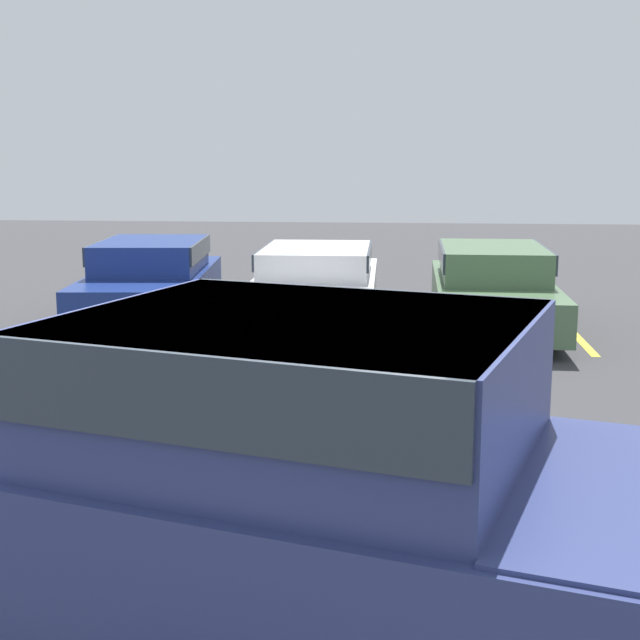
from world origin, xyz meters
TOP-DOWN VIEW (x-y plane):
  - ground_plane at (0.00, 0.00)m, footprint 60.00×60.00m
  - stall_stripe_a at (-4.34, 9.03)m, footprint 0.12×4.24m
  - stall_stripe_b at (-1.74, 9.03)m, footprint 0.12×4.24m
  - stall_stripe_c at (0.87, 9.03)m, footprint 0.12×4.24m
  - stall_stripe_d at (3.47, 9.03)m, footprint 0.12×4.24m
  - pickup_truck at (0.75, -0.50)m, footprint 6.47×3.73m
  - parked_sedan_a at (-2.99, 8.92)m, footprint 2.13×4.48m
  - parked_sedan_b at (-0.40, 9.05)m, footprint 1.92×4.65m
  - parked_sedan_c at (2.30, 8.87)m, footprint 1.75×4.72m
  - wheel_stop_curb at (-2.65, 11.72)m, footprint 1.71×0.20m

SIDE VIEW (x-z plane):
  - ground_plane at x=0.00m, z-range 0.00..0.00m
  - stall_stripe_a at x=-4.34m, z-range 0.00..0.01m
  - stall_stripe_b at x=-1.74m, z-range 0.00..0.01m
  - stall_stripe_c at x=0.87m, z-range 0.00..0.01m
  - stall_stripe_d at x=3.47m, z-range 0.00..0.01m
  - wheel_stop_curb at x=-2.65m, z-range 0.00..0.14m
  - parked_sedan_b at x=-0.40m, z-range 0.05..1.22m
  - parked_sedan_c at x=2.30m, z-range 0.04..1.27m
  - parked_sedan_a at x=-2.99m, z-range 0.04..1.31m
  - pickup_truck at x=0.75m, z-range 0.00..1.81m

